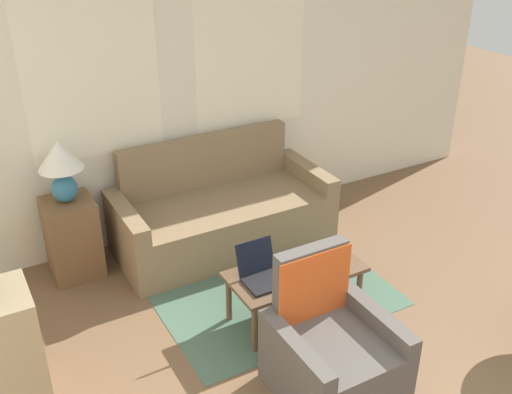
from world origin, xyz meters
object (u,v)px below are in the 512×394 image
(couch, at_px, (220,214))
(laptop, at_px, (261,272))
(armchair, at_px, (330,354))
(table_lamp, at_px, (60,164))
(coffee_table, at_px, (295,276))
(tv_remote, at_px, (302,269))
(cup_navy, at_px, (327,259))

(couch, relative_size, laptop, 6.09)
(armchair, bearing_deg, table_lamp, 117.38)
(couch, bearing_deg, armchair, -95.57)
(laptop, bearing_deg, table_lamp, 126.74)
(couch, relative_size, table_lamp, 3.72)
(coffee_table, distance_m, tv_remote, 0.08)
(table_lamp, xyz_separation_m, cup_navy, (1.54, -1.42, -0.56))
(armchair, height_order, coffee_table, armchair)
(couch, xyz_separation_m, laptop, (-0.27, -1.22, 0.19))
(cup_navy, bearing_deg, tv_remote, 176.05)
(coffee_table, bearing_deg, armchair, -105.22)
(coffee_table, bearing_deg, couch, 90.25)
(table_lamp, height_order, tv_remote, table_lamp)
(cup_navy, relative_size, tv_remote, 0.50)
(armchair, distance_m, laptop, 0.78)
(armchair, bearing_deg, laptop, 95.80)
(table_lamp, xyz_separation_m, laptop, (1.02, -1.36, -0.53))
(couch, bearing_deg, laptop, -102.36)
(couch, xyz_separation_m, armchair, (-0.19, -1.97, -0.01))
(armchair, relative_size, cup_navy, 11.85)
(armchair, distance_m, tv_remote, 0.76)
(table_lamp, xyz_separation_m, coffee_table, (1.29, -1.38, -0.64))
(table_lamp, distance_m, tv_remote, 2.02)
(armchair, xyz_separation_m, cup_navy, (0.45, 0.69, 0.17))
(armchair, bearing_deg, tv_remote, 71.36)
(laptop, distance_m, cup_navy, 0.53)
(coffee_table, height_order, cup_navy, cup_navy)
(armchair, distance_m, coffee_table, 0.76)
(laptop, relative_size, tv_remote, 2.01)
(armchair, xyz_separation_m, coffee_table, (0.20, 0.73, 0.09))
(laptop, relative_size, cup_navy, 4.01)
(couch, distance_m, laptop, 1.27)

